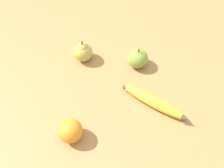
% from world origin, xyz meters
% --- Properties ---
extents(ground_plane, '(3.00, 3.00, 0.00)m').
position_xyz_m(ground_plane, '(0.00, 0.00, 0.00)').
color(ground_plane, '#A87A47').
extents(banana, '(0.10, 0.23, 0.04)m').
position_xyz_m(banana, '(-0.00, -0.10, 0.02)').
color(banana, gold).
rests_on(banana, ground_plane).
extents(orange, '(0.07, 0.07, 0.07)m').
position_xyz_m(orange, '(-0.17, 0.10, 0.03)').
color(orange, orange).
rests_on(orange, ground_plane).
extents(pear, '(0.07, 0.07, 0.08)m').
position_xyz_m(pear, '(0.12, 0.18, 0.04)').
color(pear, '#B7AD47').
rests_on(pear, ground_plane).
extents(apple, '(0.07, 0.07, 0.08)m').
position_xyz_m(apple, '(0.15, -0.01, 0.03)').
color(apple, olive).
rests_on(apple, ground_plane).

